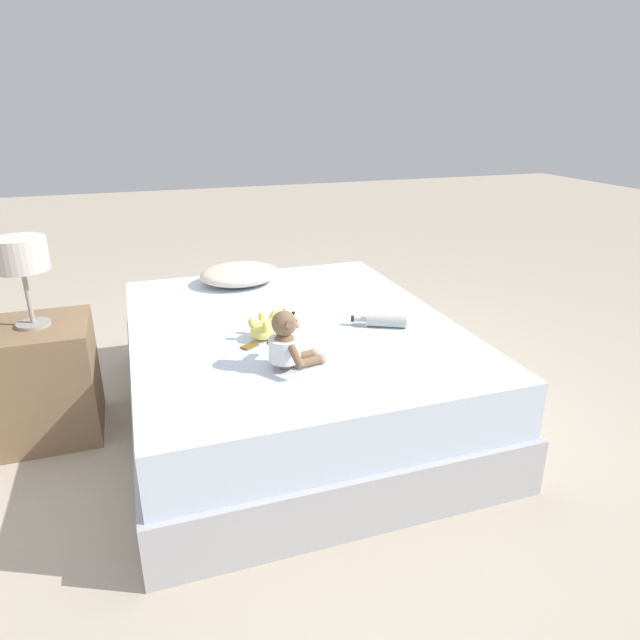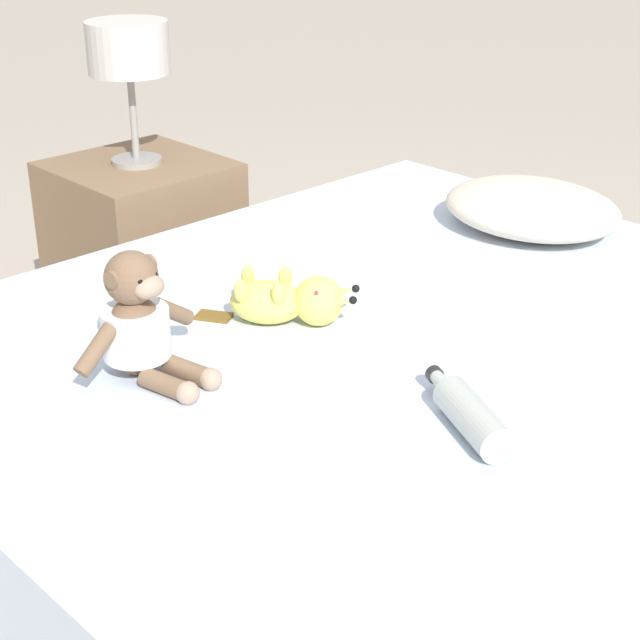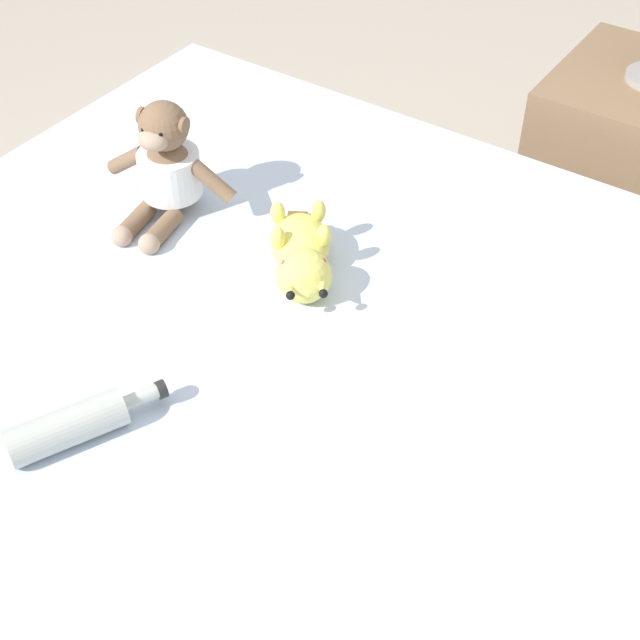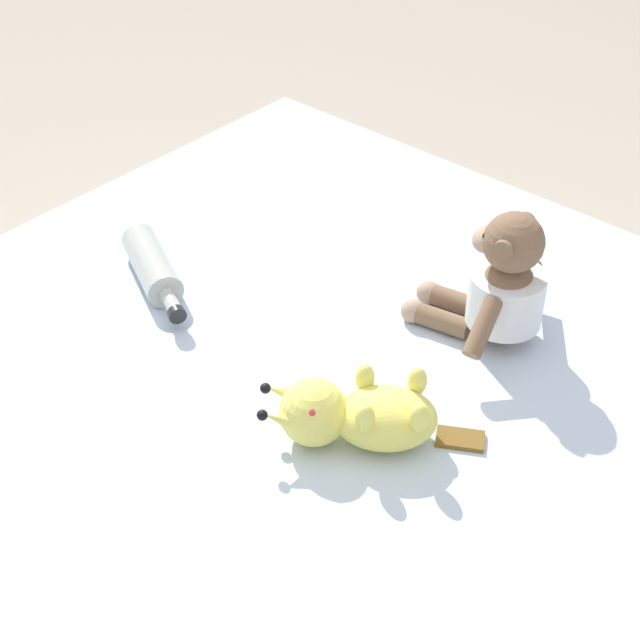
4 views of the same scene
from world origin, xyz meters
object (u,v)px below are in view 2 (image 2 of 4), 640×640
Objects in this scene: plush_monkey at (140,326)px; bedside_lamp at (128,53)px; plush_yellow_creature at (289,300)px; bed at (375,428)px; nightstand at (144,252)px; pillow at (532,208)px; glass_bottle at (471,416)px.

plush_monkey is 0.74× the size of bedside_lamp.
bedside_lamp reaches higher than plush_yellow_creature.
nightstand is at bearing 170.21° from bed.
pillow is 0.79m from plush_yellow_creature.
glass_bottle is at bearing 26.62° from plush_monkey.
bed is 3.46× the size of nightstand.
pillow reaches higher than plush_yellow_creature.
glass_bottle is at bearing -26.43° from bed.
pillow is 1.14m from bedside_lamp.
plush_yellow_creature is at bearing 86.52° from plush_monkey.
plush_monkey is (-0.04, -1.13, 0.04)m from pillow.
plush_yellow_creature is 1.17× the size of glass_bottle.
nightstand is at bearing 0.00° from bedside_lamp.
plush_yellow_creature is (-0.01, -0.79, -0.01)m from pillow.
plush_yellow_creature is 0.75× the size of bedside_lamp.
glass_bottle reaches higher than nightstand.
bedside_lamp is (0.00, 0.00, 0.57)m from nightstand.
glass_bottle is 1.56m from nightstand.
glass_bottle is at bearing -59.84° from pillow.
bedside_lamp is (-1.49, 0.38, 0.32)m from glass_bottle.
pillow is at bearing 25.42° from nightstand.
plush_yellow_creature is 1.08m from bedside_lamp.
bedside_lamp reaches higher than glass_bottle.
nightstand is (-1.11, 0.19, 0.03)m from bed.
plush_monkey is (-0.14, -0.46, 0.34)m from bed.
bedside_lamp reaches higher than bed.
bed is at bearing -9.79° from nightstand.
pillow is 1.13m from plush_monkey.
bed is 7.44× the size of glass_bottle.
nightstand is (-0.96, 0.65, -0.31)m from plush_monkey.
bedside_lamp reaches higher than pillow.
glass_bottle is (0.39, -0.19, 0.28)m from bed.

